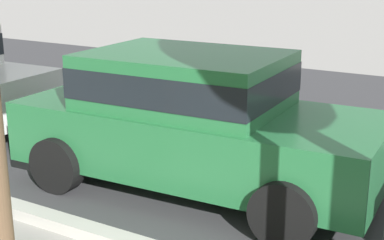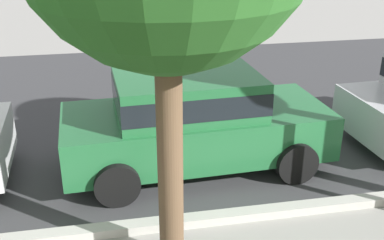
# 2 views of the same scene
# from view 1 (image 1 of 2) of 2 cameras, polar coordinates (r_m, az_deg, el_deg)

# --- Properties ---
(street_surface) EXTENTS (60.00, 9.00, 0.01)m
(street_surface) POSITION_cam_1_polar(r_m,az_deg,el_deg) (9.48, 5.46, 0.40)
(street_surface) COLOR #38383A
(street_surface) RESTS_ON ground
(curb_stone) EXTENTS (60.00, 0.20, 0.12)m
(curb_stone) POSITION_cam_1_polar(r_m,az_deg,el_deg) (5.88, -14.38, -9.63)
(curb_stone) COLOR #B2AFA8
(curb_stone) RESTS_ON ground
(parked_car_green) EXTENTS (4.17, 2.06, 1.56)m
(parked_car_green) POSITION_cam_1_polar(r_m,az_deg,el_deg) (6.33, 0.10, 0.32)
(parked_car_green) COLOR #236638
(parked_car_green) RESTS_ON ground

